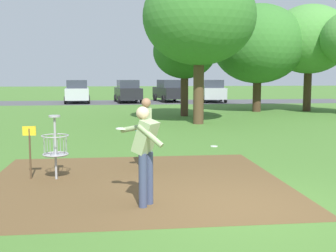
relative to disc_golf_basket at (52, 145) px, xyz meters
name	(u,v)px	position (x,y,z in m)	size (l,w,h in m)	color
ground_plane	(242,208)	(3.46, -2.45, -0.75)	(160.00, 160.00, 0.00)	#47752D
dirt_tee_pad	(136,182)	(1.76, -0.47, -0.75)	(6.17, 5.60, 0.01)	brown
disc_golf_basket	(52,145)	(0.00, 0.00, 0.00)	(0.98, 0.58, 1.39)	#9E9EA3
player_foreground_watching	(146,130)	(2.05, 0.64, 0.21)	(0.40, 0.47, 1.71)	slate
player_throwing	(145,149)	(1.85, -2.09, 0.23)	(0.79, 0.97, 1.71)	#384260
frisbee_near_basket	(214,146)	(4.39, 3.76, -0.74)	(0.22, 0.22, 0.02)	white
frisbee_far_right	(148,165)	(2.12, 1.18, -0.74)	(0.23, 0.23, 0.02)	white
tree_near_left	(309,40)	(13.08, 16.16, 3.64)	(4.93, 4.93, 6.51)	#422D1E
tree_near_right	(258,44)	(9.87, 16.21, 3.35)	(5.59, 5.59, 6.49)	#422D1E
tree_mid_left	(185,52)	(5.00, 13.87, 2.71)	(3.41, 3.41, 4.94)	#422D1E
tree_mid_center	(199,17)	(5.07, 10.06, 4.06)	(5.09, 5.09, 7.00)	#4C3823
parking_lot_strip	(143,102)	(3.46, 26.17, -0.75)	(36.00, 6.00, 0.01)	#4C4C51
parked_car_leftmost	(77,91)	(-1.89, 25.87, 0.17)	(2.23, 4.33, 1.84)	#B2B7BC
parked_car_center_left	(128,91)	(2.20, 26.05, 0.17)	(2.34, 4.38, 1.84)	black
parked_car_center_right	(169,91)	(5.69, 26.71, 0.17)	(2.55, 4.46, 1.84)	black
parked_car_rightmost	(213,91)	(9.25, 25.90, 0.17)	(2.25, 4.34, 1.84)	#B2B7BC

